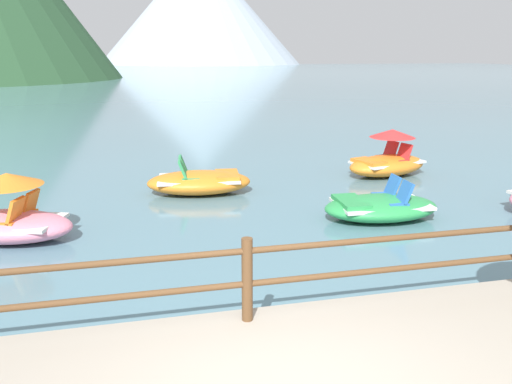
{
  "coord_description": "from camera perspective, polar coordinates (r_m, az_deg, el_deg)",
  "views": [
    {
      "loc": [
        -1.11,
        -3.53,
        3.25
      ],
      "look_at": [
        0.92,
        5.0,
        0.9
      ],
      "focal_mm": 36.72,
      "sensor_mm": 36.0,
      "label": 1
    }
  ],
  "objects": [
    {
      "name": "pedal_boat_5",
      "position": [
        10.26,
        -25.6,
        -2.62
      ],
      "size": [
        2.68,
        1.98,
        1.23
      ],
      "color": "pink",
      "rests_on": "ground"
    },
    {
      "name": "distant_peak",
      "position": [
        154.42,
        -6.14,
        19.43
      ],
      "size": [
        55.9,
        55.9,
        30.8
      ],
      "primitive_type": "cone",
      "color": "#9EADBC",
      "rests_on": "ground"
    },
    {
      "name": "dock_railing",
      "position": [
        5.67,
        -0.97,
        -8.54
      ],
      "size": [
        23.92,
        0.12,
        0.95
      ],
      "color": "brown",
      "rests_on": "promenade_dock"
    },
    {
      "name": "pedal_boat_1",
      "position": [
        14.63,
        14.14,
        3.38
      ],
      "size": [
        2.66,
        1.9,
        1.25
      ],
      "color": "orange",
      "rests_on": "ground"
    },
    {
      "name": "ground_plane",
      "position": [
        43.66,
        -12.09,
        10.41
      ],
      "size": [
        200.0,
        200.0,
        0.0
      ],
      "primitive_type": "plane",
      "color": "slate"
    },
    {
      "name": "pedal_boat_0",
      "position": [
        12.45,
        -6.16,
        1.13
      ],
      "size": [
        2.57,
        1.62,
        0.86
      ],
      "color": "orange",
      "rests_on": "ground"
    },
    {
      "name": "pedal_boat_3",
      "position": [
        10.77,
        13.38,
        -1.58
      ],
      "size": [
        2.38,
        1.48,
        0.82
      ],
      "color": "green",
      "rests_on": "ground"
    }
  ]
}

